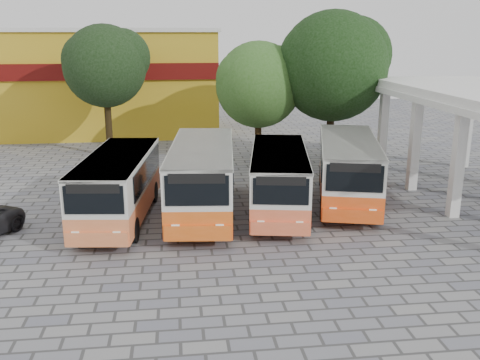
{
  "coord_description": "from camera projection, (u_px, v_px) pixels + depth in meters",
  "views": [
    {
      "loc": [
        -4.32,
        -19.5,
        7.91
      ],
      "look_at": [
        -1.5,
        3.65,
        1.5
      ],
      "focal_mm": 40.0,
      "sensor_mm": 36.0,
      "label": 1
    }
  ],
  "objects": [
    {
      "name": "bus_centre_left",
      "position": [
        202.0,
        175.0,
        23.8
      ],
      "size": [
        3.5,
        9.01,
        3.17
      ],
      "rotation": [
        0.0,
        0.0,
        -0.1
      ],
      "color": "#E65A15",
      "rests_on": "ground"
    },
    {
      "name": "ground",
      "position": [
        288.0,
        239.0,
        21.26
      ],
      "size": [
        90.0,
        90.0,
        0.0
      ],
      "primitive_type": "plane",
      "color": "gray",
      "rests_on": "ground"
    },
    {
      "name": "shophouse_block",
      "position": [
        92.0,
        81.0,
        43.75
      ],
      "size": [
        20.4,
        10.4,
        8.3
      ],
      "color": "#BB9518",
      "rests_on": "ground"
    },
    {
      "name": "tree_middle",
      "position": [
        260.0,
        82.0,
        32.98
      ],
      "size": [
        5.59,
        5.32,
        7.51
      ],
      "color": "#342310",
      "rests_on": "ground"
    },
    {
      "name": "tree_left",
      "position": [
        106.0,
        63.0,
        34.16
      ],
      "size": [
        5.55,
        5.28,
        8.53
      ],
      "color": "black",
      "rests_on": "ground"
    },
    {
      "name": "bus_far_right",
      "position": [
        348.0,
        166.0,
        25.55
      ],
      "size": [
        4.66,
        8.98,
        3.06
      ],
      "rotation": [
        0.0,
        0.0,
        -0.26
      ],
      "color": "#E94E12",
      "rests_on": "ground"
    },
    {
      "name": "bus_far_left",
      "position": [
        118.0,
        183.0,
        23.01
      ],
      "size": [
        3.33,
        8.27,
        2.9
      ],
      "rotation": [
        0.0,
        0.0,
        -0.11
      ],
      "color": "#E37540",
      "rests_on": "ground"
    },
    {
      "name": "bus_centre_right",
      "position": [
        279.0,
        177.0,
        24.07
      ],
      "size": [
        3.75,
        8.27,
        2.86
      ],
      "rotation": [
        0.0,
        0.0,
        -0.17
      ],
      "color": "#EB653B",
      "rests_on": "ground"
    },
    {
      "name": "tree_right",
      "position": [
        334.0,
        62.0,
        32.39
      ],
      "size": [
        7.02,
        6.68,
        9.33
      ],
      "color": "black",
      "rests_on": "ground"
    }
  ]
}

